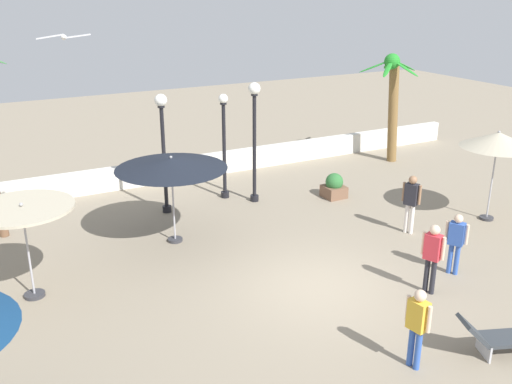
# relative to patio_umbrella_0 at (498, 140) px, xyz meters

# --- Properties ---
(ground_plane) EXTENTS (56.00, 56.00, 0.00)m
(ground_plane) POSITION_rel_patio_umbrella_0_xyz_m (-6.97, -1.14, -2.51)
(ground_plane) COLOR gray
(boundary_wall) EXTENTS (25.20, 0.30, 0.82)m
(boundary_wall) POSITION_rel_patio_umbrella_0_xyz_m (-6.97, 8.04, -2.10)
(boundary_wall) COLOR silver
(boundary_wall) RESTS_ON ground_plane
(patio_umbrella_0) EXTENTS (2.17, 2.17, 2.81)m
(patio_umbrella_0) POSITION_rel_patio_umbrella_0_xyz_m (0.00, 0.00, 0.00)
(patio_umbrella_0) COLOR #333338
(patio_umbrella_0) RESTS_ON ground_plane
(patio_umbrella_2) EXTENTS (3.05, 3.05, 2.51)m
(patio_umbrella_2) POSITION_rel_patio_umbrella_0_xyz_m (-9.09, 2.95, -0.22)
(patio_umbrella_2) COLOR #333338
(patio_umbrella_2) RESTS_ON ground_plane
(patio_umbrella_3) EXTENTS (2.28, 2.28, 2.34)m
(patio_umbrella_3) POSITION_rel_patio_umbrella_0_xyz_m (-13.05, 1.58, -0.44)
(patio_umbrella_3) COLOR #333338
(patio_umbrella_3) RESTS_ON ground_plane
(palm_tree_1) EXTENTS (2.36, 2.40, 4.36)m
(palm_tree_1) POSITION_rel_patio_umbrella_0_xyz_m (1.32, 6.26, 0.18)
(palm_tree_1) COLOR brown
(palm_tree_1) RESTS_ON ground_plane
(lamp_post_1) EXTENTS (0.38, 0.38, 3.78)m
(lamp_post_1) POSITION_rel_patio_umbrella_0_xyz_m (-8.55, 5.17, -0.12)
(lamp_post_1) COLOR black
(lamp_post_1) RESTS_ON ground_plane
(lamp_post_2) EXTENTS (0.39, 0.39, 3.96)m
(lamp_post_2) POSITION_rel_patio_umbrella_0_xyz_m (-5.62, 4.75, 0.01)
(lamp_post_2) COLOR black
(lamp_post_2) RESTS_ON ground_plane
(lamp_post_3) EXTENTS (0.31, 0.31, 3.54)m
(lamp_post_3) POSITION_rel_patio_umbrella_0_xyz_m (-6.35, 5.52, -0.54)
(lamp_post_3) COLOR black
(lamp_post_3) RESTS_ON ground_plane
(lounge_chair_0) EXTENTS (1.96, 1.19, 0.84)m
(lounge_chair_0) POSITION_rel_patio_umbrella_0_xyz_m (-5.22, -5.02, -2.13)
(lounge_chair_0) COLOR #B7B7BC
(lounge_chair_0) RESTS_ON ground_plane
(guest_0) EXTENTS (0.39, 0.49, 1.59)m
(guest_0) POSITION_rel_patio_umbrella_0_xyz_m (-3.60, -2.10, -1.55)
(guest_0) COLOR #3359B2
(guest_0) RESTS_ON ground_plane
(guest_1) EXTENTS (0.36, 0.52, 1.72)m
(guest_1) POSITION_rel_patio_umbrella_0_xyz_m (-4.81, -2.54, -1.46)
(guest_1) COLOR #26262D
(guest_1) RESTS_ON ground_plane
(guest_2) EXTENTS (0.37, 0.51, 1.75)m
(guest_2) POSITION_rel_patio_umbrella_0_xyz_m (-2.86, 0.33, -1.44)
(guest_2) COLOR silver
(guest_2) RESTS_ON ground_plane
(guest_3) EXTENTS (0.29, 0.55, 1.65)m
(guest_3) POSITION_rel_patio_umbrella_0_xyz_m (-7.06, -4.51, -1.52)
(guest_3) COLOR #3359B2
(guest_3) RESTS_ON ground_plane
(seagull_0) EXTENTS (1.16, 0.42, 0.14)m
(seagull_0) POSITION_rel_patio_umbrella_0_xyz_m (-11.63, 2.32, 3.23)
(seagull_0) COLOR white
(planter) EXTENTS (0.70, 0.70, 0.85)m
(planter) POSITION_rel_patio_umbrella_0_xyz_m (-3.06, 3.81, -2.13)
(planter) COLOR brown
(planter) RESTS_ON ground_plane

